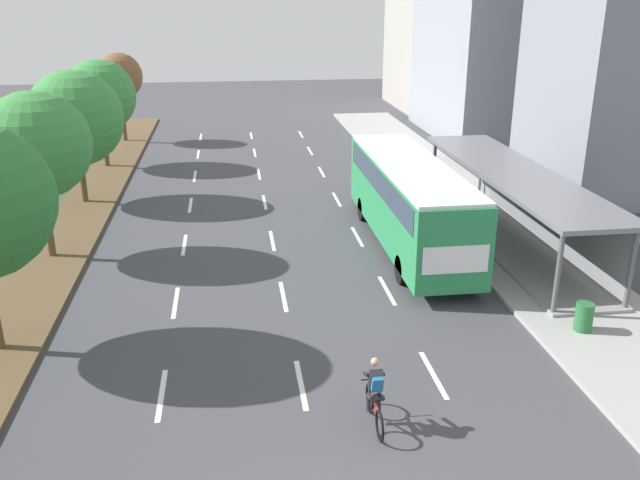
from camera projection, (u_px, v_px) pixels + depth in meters
name	position (u px, v px, depth m)	size (l,w,h in m)	color
median_strip	(74.00, 226.00, 28.77)	(2.60, 52.00, 0.12)	brown
sidewalk_right	(468.00, 209.00, 30.99)	(4.50, 52.00, 0.15)	#9E9E99
lane_divider_left	(184.00, 245.00, 26.74)	(0.14, 45.29, 0.01)	white
lane_divider_center	(272.00, 241.00, 27.18)	(0.14, 45.29, 0.01)	white
lane_divider_right	(357.00, 237.00, 27.63)	(0.14, 45.29, 0.01)	white
bus_shelter	(519.00, 199.00, 26.16)	(2.90, 13.66, 2.86)	gray
bus	(409.00, 196.00, 25.90)	(2.54, 11.29, 3.37)	#28844C
cyclist	(375.00, 396.00, 15.32)	(0.46, 1.82, 1.71)	black
median_tree_third	(36.00, 146.00, 23.92)	(3.86, 3.86, 6.13)	brown
median_tree_fourth	(75.00, 118.00, 30.59)	(4.35, 4.35, 6.11)	brown
median_tree_fifth	(100.00, 96.00, 37.17)	(3.97, 3.97, 5.93)	brown
median_tree_farthest	(119.00, 77.00, 43.70)	(3.01, 3.01, 5.71)	brown
trash_bin	(584.00, 317.00, 19.52)	(0.52, 0.52, 0.85)	#286B38
building_mid_right	(492.00, 25.00, 45.17)	(7.49, 12.54, 14.75)	#8E939E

